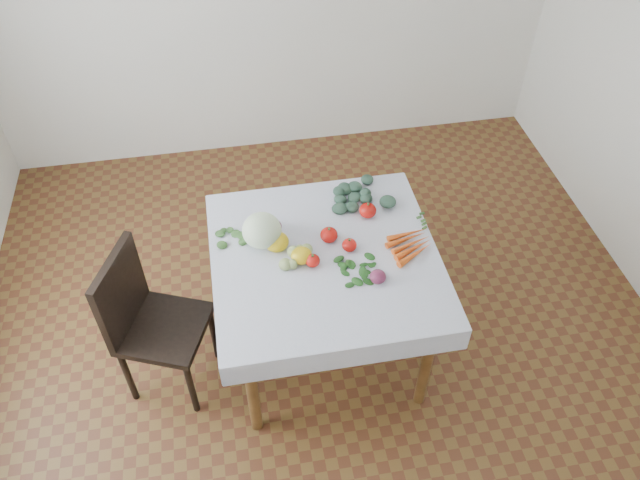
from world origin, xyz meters
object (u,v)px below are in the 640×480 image
object	(u,v)px
chair	(146,316)
heirloom_back	(276,242)
cabbage	(262,231)
carrot_bunch	(410,244)
table	(325,270)

from	to	relation	value
chair	heirloom_back	bearing A→B (deg)	10.49
cabbage	chair	bearing A→B (deg)	-164.53
chair	carrot_bunch	size ratio (longest dim) A/B	3.54
cabbage	carrot_bunch	distance (m)	0.75
cabbage	heirloom_back	distance (m)	0.09
chair	cabbage	size ratio (longest dim) A/B	4.57
table	heirloom_back	size ratio (longest dim) A/B	8.03
table	heirloom_back	xyz separation A→B (m)	(-0.23, 0.10, 0.15)
heirloom_back	carrot_bunch	distance (m)	0.67
heirloom_back	table	bearing A→B (deg)	-23.41
cabbage	heirloom_back	xyz separation A→B (m)	(0.07, -0.05, -0.05)
table	heirloom_back	distance (m)	0.29
chair	heirloom_back	distance (m)	0.76
chair	heirloom_back	world-z (taller)	chair
table	chair	size ratio (longest dim) A/B	1.11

